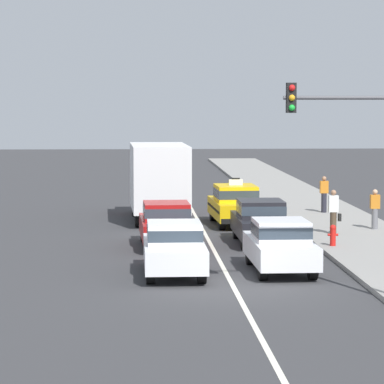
{
  "coord_description": "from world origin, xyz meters",
  "views": [
    {
      "loc": [
        -2.75,
        -27.99,
        5.17
      ],
      "look_at": [
        -0.3,
        15.26,
        1.3
      ],
      "focal_mm": 97.58,
      "sensor_mm": 36.0,
      "label": 1
    }
  ],
  "objects_px": {
    "sedan_right_second": "(261,220)",
    "pedestrian_near_crosswalk": "(324,194)",
    "box_truck_left_third": "(158,179)",
    "traffic_light_pole": "(354,152)",
    "pedestrian_mid_block": "(375,209)",
    "taxi_right_third": "(235,204)",
    "pedestrian_by_storefront": "(334,212)",
    "sedan_left_second": "(166,223)",
    "sedan_left_nearest": "(174,247)",
    "fire_hydrant": "(333,234)",
    "sedan_right_nearest": "(280,244)"
  },
  "relations": [
    {
      "from": "pedestrian_mid_block",
      "to": "fire_hydrant",
      "type": "height_order",
      "value": "pedestrian_mid_block"
    },
    {
      "from": "pedestrian_by_storefront",
      "to": "fire_hydrant",
      "type": "height_order",
      "value": "pedestrian_by_storefront"
    },
    {
      "from": "sedan_right_second",
      "to": "fire_hydrant",
      "type": "relative_size",
      "value": 5.9
    },
    {
      "from": "sedan_left_second",
      "to": "pedestrian_near_crosswalk",
      "type": "bearing_deg",
      "value": 52.28
    },
    {
      "from": "sedan_left_nearest",
      "to": "taxi_right_third",
      "type": "height_order",
      "value": "taxi_right_third"
    },
    {
      "from": "box_truck_left_third",
      "to": "taxi_right_third",
      "type": "xyz_separation_m",
      "value": [
        3.12,
        -1.92,
        -0.9
      ]
    },
    {
      "from": "box_truck_left_third",
      "to": "sedan_right_nearest",
      "type": "relative_size",
      "value": 1.62
    },
    {
      "from": "sedan_left_nearest",
      "to": "fire_hydrant",
      "type": "relative_size",
      "value": 5.89
    },
    {
      "from": "pedestrian_near_crosswalk",
      "to": "fire_hydrant",
      "type": "relative_size",
      "value": 2.21
    },
    {
      "from": "sedan_right_nearest",
      "to": "pedestrian_by_storefront",
      "type": "xyz_separation_m",
      "value": [
        3.07,
        7.55,
        0.13
      ]
    },
    {
      "from": "sedan_left_second",
      "to": "sedan_right_second",
      "type": "distance_m",
      "value": 3.45
    },
    {
      "from": "pedestrian_by_storefront",
      "to": "pedestrian_near_crosswalk",
      "type": "bearing_deg",
      "value": 82.32
    },
    {
      "from": "sedan_left_nearest",
      "to": "box_truck_left_third",
      "type": "relative_size",
      "value": 0.61
    },
    {
      "from": "box_truck_left_third",
      "to": "taxi_right_third",
      "type": "height_order",
      "value": "box_truck_left_third"
    },
    {
      "from": "taxi_right_third",
      "to": "pedestrian_by_storefront",
      "type": "distance_m",
      "value": 5.25
    },
    {
      "from": "sedan_left_nearest",
      "to": "pedestrian_near_crosswalk",
      "type": "distance_m",
      "value": 16.97
    },
    {
      "from": "pedestrian_mid_block",
      "to": "traffic_light_pole",
      "type": "relative_size",
      "value": 0.28
    },
    {
      "from": "sedan_right_nearest",
      "to": "box_truck_left_third",
      "type": "bearing_deg",
      "value": 103.78
    },
    {
      "from": "sedan_right_nearest",
      "to": "pedestrian_mid_block",
      "type": "height_order",
      "value": "pedestrian_mid_block"
    },
    {
      "from": "sedan_left_second",
      "to": "traffic_light_pole",
      "type": "bearing_deg",
      "value": -65.63
    },
    {
      "from": "fire_hydrant",
      "to": "taxi_right_third",
      "type": "bearing_deg",
      "value": 110.1
    },
    {
      "from": "pedestrian_by_storefront",
      "to": "box_truck_left_third",
      "type": "bearing_deg",
      "value": 136.75
    },
    {
      "from": "box_truck_left_third",
      "to": "traffic_light_pole",
      "type": "xyz_separation_m",
      "value": [
        4.57,
        -18.02,
        2.04
      ]
    },
    {
      "from": "pedestrian_near_crosswalk",
      "to": "sedan_right_second",
      "type": "bearing_deg",
      "value": -113.95
    },
    {
      "from": "sedan_right_nearest",
      "to": "traffic_light_pole",
      "type": "height_order",
      "value": "traffic_light_pole"
    },
    {
      "from": "fire_hydrant",
      "to": "traffic_light_pole",
      "type": "distance_m",
      "value": 9.52
    },
    {
      "from": "sedan_right_second",
      "to": "pedestrian_near_crosswalk",
      "type": "height_order",
      "value": "pedestrian_near_crosswalk"
    },
    {
      "from": "sedan_right_nearest",
      "to": "traffic_light_pole",
      "type": "xyz_separation_m",
      "value": [
        1.25,
        -4.45,
        2.97
      ]
    },
    {
      "from": "pedestrian_mid_block",
      "to": "fire_hydrant",
      "type": "bearing_deg",
      "value": -119.07
    },
    {
      "from": "box_truck_left_third",
      "to": "taxi_right_third",
      "type": "distance_m",
      "value": 3.77
    },
    {
      "from": "pedestrian_near_crosswalk",
      "to": "box_truck_left_third",
      "type": "bearing_deg",
      "value": -169.8
    },
    {
      "from": "sedan_left_second",
      "to": "traffic_light_pole",
      "type": "height_order",
      "value": "traffic_light_pole"
    },
    {
      "from": "sedan_right_nearest",
      "to": "sedan_left_nearest",
      "type": "bearing_deg",
      "value": -172.15
    },
    {
      "from": "sedan_right_second",
      "to": "taxi_right_third",
      "type": "relative_size",
      "value": 0.93
    },
    {
      "from": "sedan_left_nearest",
      "to": "sedan_right_second",
      "type": "distance_m",
      "value": 7.34
    },
    {
      "from": "sedan_right_second",
      "to": "taxi_right_third",
      "type": "distance_m",
      "value": 5.57
    },
    {
      "from": "pedestrian_by_storefront",
      "to": "fire_hydrant",
      "type": "xyz_separation_m",
      "value": [
        -0.63,
        -3.14,
        -0.43
      ]
    },
    {
      "from": "pedestrian_mid_block",
      "to": "traffic_light_pole",
      "type": "bearing_deg",
      "value": -105.47
    },
    {
      "from": "sedan_left_second",
      "to": "box_truck_left_third",
      "type": "relative_size",
      "value": 0.62
    },
    {
      "from": "sedan_left_second",
      "to": "box_truck_left_third",
      "type": "height_order",
      "value": "box_truck_left_third"
    },
    {
      "from": "sedan_left_second",
      "to": "box_truck_left_third",
      "type": "xyz_separation_m",
      "value": [
        -0.09,
        8.11,
        0.93
      ]
    },
    {
      "from": "sedan_left_second",
      "to": "sedan_right_second",
      "type": "height_order",
      "value": "same"
    },
    {
      "from": "sedan_right_nearest",
      "to": "fire_hydrant",
      "type": "xyz_separation_m",
      "value": [
        2.44,
        4.41,
        -0.3
      ]
    },
    {
      "from": "sedan_right_nearest",
      "to": "pedestrian_near_crosswalk",
      "type": "relative_size",
      "value": 2.68
    },
    {
      "from": "sedan_right_second",
      "to": "traffic_light_pole",
      "type": "relative_size",
      "value": 0.77
    },
    {
      "from": "pedestrian_mid_block",
      "to": "traffic_light_pole",
      "type": "distance_m",
      "value": 14.16
    },
    {
      "from": "sedan_left_nearest",
      "to": "fire_hydrant",
      "type": "xyz_separation_m",
      "value": [
        5.64,
        4.85,
        -0.3
      ]
    },
    {
      "from": "sedan_left_nearest",
      "to": "sedan_right_nearest",
      "type": "bearing_deg",
      "value": 7.85
    },
    {
      "from": "taxi_right_third",
      "to": "pedestrian_mid_block",
      "type": "bearing_deg",
      "value": -27.98
    },
    {
      "from": "pedestrian_near_crosswalk",
      "to": "traffic_light_pole",
      "type": "relative_size",
      "value": 0.29
    }
  ]
}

